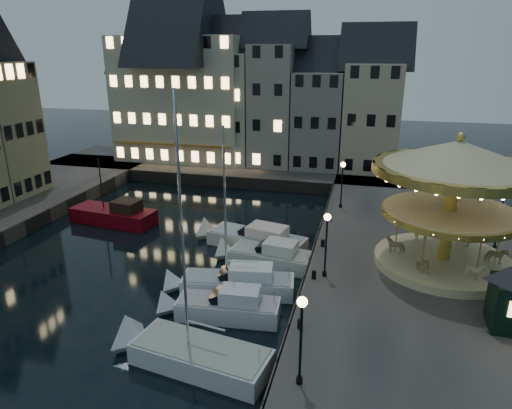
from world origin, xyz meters
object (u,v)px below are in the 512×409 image
(streetlamp_a, at_px, (301,328))
(motorboat_a, at_px, (191,354))
(motorboat_b, at_px, (221,307))
(motorboat_d, at_px, (266,256))
(motorboat_e, at_px, (252,239))
(bollard_b, at_px, (314,274))
(carousel, at_px, (455,181))
(streetlamp_b, at_px, (326,236))
(bollard_c, at_px, (323,243))
(red_fishing_boat, at_px, (115,215))
(motorboat_c, at_px, (231,283))
(bollard_d, at_px, (330,217))
(streetlamp_d, at_px, (501,213))
(streetlamp_c, at_px, (342,178))
(bollard_a, at_px, (300,323))

(streetlamp_a, xyz_separation_m, motorboat_a, (-5.64, 1.62, -3.48))
(streetlamp_a, height_order, motorboat_b, streetlamp_a)
(motorboat_d, height_order, motorboat_e, same)
(bollard_b, relative_size, carousel, 0.06)
(streetlamp_b, bearing_deg, carousel, 24.63)
(bollard_c, relative_size, red_fishing_boat, 0.07)
(bollard_b, height_order, motorboat_c, motorboat_c)
(bollard_d, bearing_deg, streetlamp_a, -88.28)
(motorboat_c, bearing_deg, streetlamp_d, 25.85)
(streetlamp_d, relative_size, motorboat_a, 0.31)
(motorboat_a, bearing_deg, streetlamp_b, 56.07)
(bollard_c, height_order, motorboat_c, motorboat_c)
(bollard_c, xyz_separation_m, red_fishing_boat, (-18.86, 3.55, -0.90))
(carousel, bearing_deg, motorboat_b, -149.88)
(motorboat_a, relative_size, motorboat_b, 1.89)
(streetlamp_c, distance_m, motorboat_c, 16.17)
(streetlamp_d, distance_m, carousel, 6.15)
(streetlamp_b, relative_size, carousel, 0.41)
(streetlamp_a, height_order, streetlamp_c, same)
(motorboat_e, bearing_deg, bollard_b, -49.06)
(motorboat_c, distance_m, carousel, 15.33)
(motorboat_d, xyz_separation_m, carousel, (11.93, 0.14, 6.46))
(motorboat_a, relative_size, motorboat_d, 1.90)
(motorboat_c, height_order, red_fishing_boat, motorboat_c)
(bollard_b, relative_size, motorboat_d, 0.08)
(bollard_a, bearing_deg, carousel, 49.59)
(streetlamp_b, height_order, bollard_c, streetlamp_b)
(bollard_b, bearing_deg, motorboat_d, 136.42)
(streetlamp_c, bearing_deg, motorboat_d, -113.87)
(streetlamp_b, distance_m, motorboat_d, 6.52)
(motorboat_b, distance_m, red_fishing_boat, 18.51)
(streetlamp_d, xyz_separation_m, bollard_c, (-11.90, -2.50, -2.41))
(streetlamp_c, distance_m, bollard_c, 9.34)
(motorboat_b, xyz_separation_m, motorboat_e, (-0.78, 10.12, 0.01))
(motorboat_a, bearing_deg, motorboat_e, 92.50)
(bollard_b, height_order, motorboat_b, motorboat_b)
(bollard_a, relative_size, bollard_b, 1.00)
(bollard_d, distance_m, motorboat_c, 12.40)
(streetlamp_d, xyz_separation_m, red_fishing_boat, (-30.76, 1.05, -3.32))
(streetlamp_a, height_order, carousel, carousel)
(bollard_d, distance_m, motorboat_e, 6.98)
(streetlamp_b, relative_size, motorboat_b, 0.59)
(bollard_d, bearing_deg, motorboat_e, -145.04)
(streetlamp_a, bearing_deg, motorboat_e, 111.36)
(bollard_a, bearing_deg, streetlamp_d, 47.53)
(motorboat_b, xyz_separation_m, carousel, (12.88, 7.47, 6.46))
(bollard_c, bearing_deg, streetlamp_d, 11.86)
(streetlamp_a, relative_size, bollard_d, 7.32)
(bollard_c, xyz_separation_m, motorboat_e, (-5.67, 1.54, -0.96))
(bollard_a, bearing_deg, motorboat_d, 113.06)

